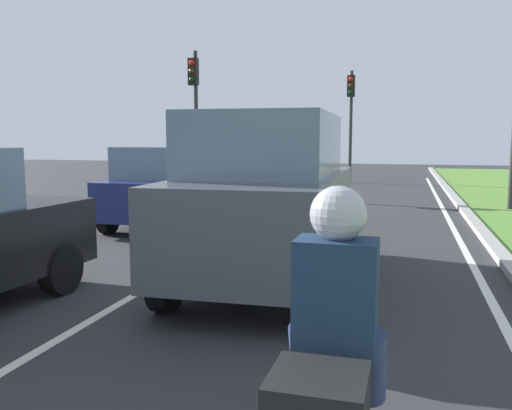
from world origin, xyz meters
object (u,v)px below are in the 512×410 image
at_px(traffic_light_overhead_left, 195,98).
at_px(traffic_light_far_median, 351,107).
at_px(car_hatchback_far, 165,187).
at_px(rider_person, 337,295).
at_px(car_suv_ahead, 269,198).

height_order(traffic_light_overhead_left, traffic_light_far_median, traffic_light_overhead_left).
xyz_separation_m(car_hatchback_far, rider_person, (4.81, -8.30, 0.31)).
bearing_deg(traffic_light_far_median, car_hatchback_far, -102.36).
relative_size(car_suv_ahead, car_hatchback_far, 1.23).
distance_m(car_hatchback_far, rider_person, 9.60).
xyz_separation_m(car_suv_ahead, traffic_light_overhead_left, (-5.28, 10.51, 2.15)).
bearing_deg(traffic_light_overhead_left, traffic_light_far_median, 52.73).
bearing_deg(traffic_light_overhead_left, car_suv_ahead, -63.32).
bearing_deg(traffic_light_far_median, rider_person, -84.54).
relative_size(car_hatchback_far, rider_person, 3.18).
bearing_deg(car_hatchback_far, traffic_light_overhead_left, 106.00).
relative_size(car_suv_ahead, traffic_light_far_median, 0.94).
distance_m(rider_person, traffic_light_far_median, 21.28).
distance_m(traffic_light_overhead_left, traffic_light_far_median, 7.79).
xyz_separation_m(car_suv_ahead, car_hatchback_far, (-3.36, 3.94, -0.28)).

